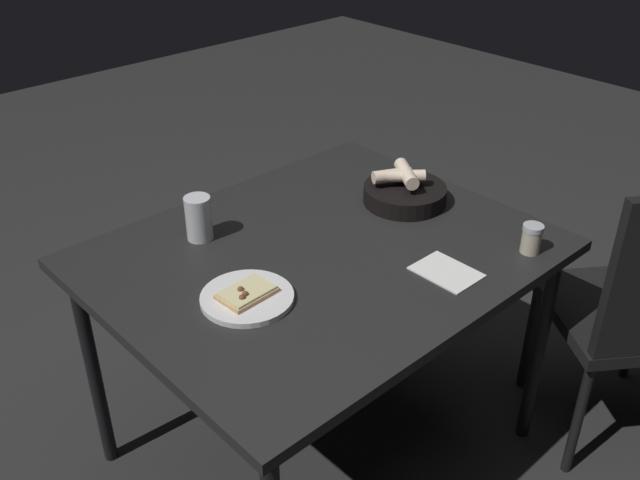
{
  "coord_description": "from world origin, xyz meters",
  "views": [
    {
      "loc": [
        1.18,
        -1.09,
        1.71
      ],
      "look_at": [
        -0.01,
        0.01,
        0.75
      ],
      "focal_mm": 39.88,
      "sensor_mm": 36.0,
      "label": 1
    }
  ],
  "objects_px": {
    "pizza_plate": "(247,297)",
    "bread_basket": "(405,192)",
    "dining_table": "(321,268)",
    "pepper_shaker": "(531,240)",
    "beer_glass": "(199,221)"
  },
  "relations": [
    {
      "from": "pepper_shaker",
      "to": "beer_glass",
      "type": "bearing_deg",
      "value": -137.44
    },
    {
      "from": "pizza_plate",
      "to": "beer_glass",
      "type": "xyz_separation_m",
      "value": [
        -0.32,
        0.08,
        0.04
      ]
    },
    {
      "from": "pizza_plate",
      "to": "bread_basket",
      "type": "bearing_deg",
      "value": 96.94
    },
    {
      "from": "dining_table",
      "to": "bread_basket",
      "type": "relative_size",
      "value": 4.68
    },
    {
      "from": "pizza_plate",
      "to": "bread_basket",
      "type": "distance_m",
      "value": 0.65
    },
    {
      "from": "dining_table",
      "to": "bread_basket",
      "type": "distance_m",
      "value": 0.38
    },
    {
      "from": "pizza_plate",
      "to": "beer_glass",
      "type": "bearing_deg",
      "value": 165.02
    },
    {
      "from": "dining_table",
      "to": "pepper_shaker",
      "type": "height_order",
      "value": "pepper_shaker"
    },
    {
      "from": "bread_basket",
      "to": "pepper_shaker",
      "type": "relative_size",
      "value": 3.05
    },
    {
      "from": "bread_basket",
      "to": "beer_glass",
      "type": "xyz_separation_m",
      "value": [
        -0.24,
        -0.56,
        0.02
      ]
    },
    {
      "from": "pizza_plate",
      "to": "pepper_shaker",
      "type": "height_order",
      "value": "pepper_shaker"
    },
    {
      "from": "pizza_plate",
      "to": "bread_basket",
      "type": "xyz_separation_m",
      "value": [
        -0.08,
        0.65,
        0.02
      ]
    },
    {
      "from": "beer_glass",
      "to": "pepper_shaker",
      "type": "relative_size",
      "value": 1.54
    },
    {
      "from": "pizza_plate",
      "to": "dining_table",
      "type": "bearing_deg",
      "value": 100.05
    },
    {
      "from": "bread_basket",
      "to": "pepper_shaker",
      "type": "xyz_separation_m",
      "value": [
        0.41,
        0.03,
        0.0
      ]
    }
  ]
}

